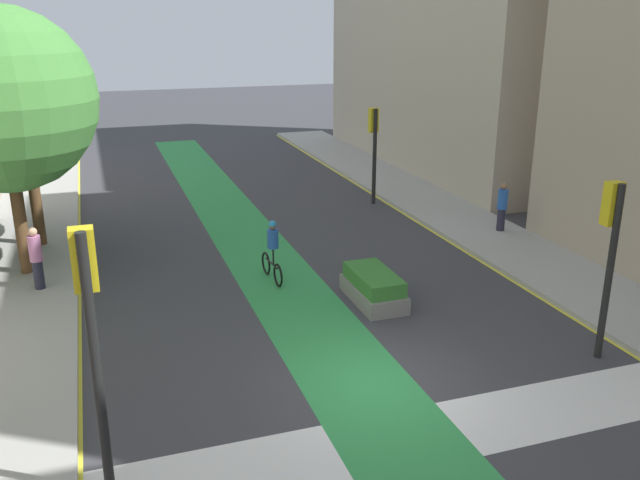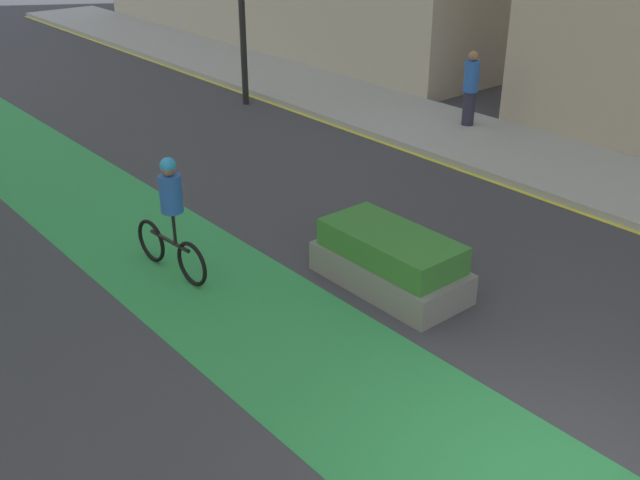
# 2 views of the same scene
# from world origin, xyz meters

# --- Properties ---
(cyclist_in_lane) EXTENTS (0.32, 1.73, 1.86)m
(cyclist_in_lane) POSITION_xyz_m (-0.63, 6.23, 0.97)
(cyclist_in_lane) COLOR black
(cyclist_in_lane) RESTS_ON ground_plane
(pedestrian_sidewalk_right_b) EXTENTS (0.34, 0.34, 1.70)m
(pedestrian_sidewalk_right_b) POSITION_xyz_m (8.07, 7.91, 1.02)
(pedestrian_sidewalk_right_b) COLOR #262638
(pedestrian_sidewalk_right_b) RESTS_ON sidewalk_right
(median_planter) EXTENTS (1.11, 2.30, 0.85)m
(median_planter) POSITION_xyz_m (1.56, 3.93, 0.40)
(median_planter) COLOR slate
(median_planter) RESTS_ON ground_plane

